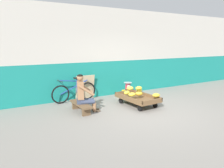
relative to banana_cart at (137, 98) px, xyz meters
The scene contains 11 objects.
ground_plane 0.88m from the banana_cart, 98.81° to the right, with size 80.00×80.00×0.00m, color gray.
back_wall 2.35m from the banana_cart, 93.98° to the left, with size 16.00×0.30×3.33m.
banana_cart is the anchor object (origin of this frame).
banana_pile 0.22m from the banana_cart, 79.41° to the left, with size 0.89×1.09×0.26m.
low_bench 1.90m from the banana_cart, behind, with size 0.33×1.11×0.27m.
vendor_seated 1.84m from the banana_cart, behind, with size 0.73×0.59×1.14m.
plastic_crate 1.04m from the banana_cart, 74.09° to the left, with size 0.36×0.28×0.30m.
weighing_scale 1.06m from the banana_cart, 74.07° to the left, with size 0.30×0.30×0.29m.
bicycle_near_left 2.22m from the banana_cart, 137.46° to the left, with size 1.66×0.48×0.86m.
sign_board 2.03m from the banana_cart, 125.38° to the left, with size 0.70×0.19×0.89m.
shopping_bag 0.66m from the banana_cart, 60.54° to the left, with size 0.18×0.12×0.24m, color silver.
Camera 1 is at (-3.96, -4.67, 2.03)m, focal length 34.16 mm.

